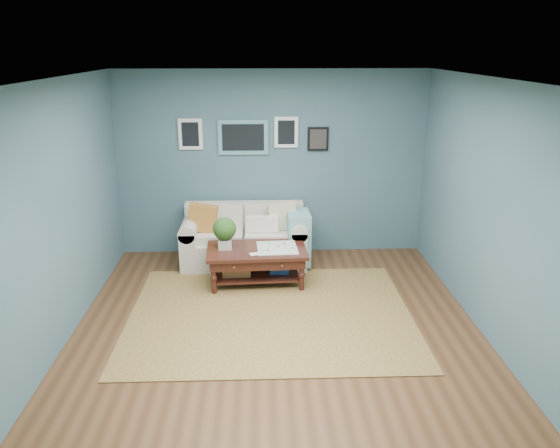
{
  "coord_description": "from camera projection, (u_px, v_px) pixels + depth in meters",
  "views": [
    {
      "loc": [
        -0.16,
        -5.35,
        3.02
      ],
      "look_at": [
        0.07,
        1.0,
        0.92
      ],
      "focal_mm": 35.0,
      "sensor_mm": 36.0,
      "label": 1
    }
  ],
  "objects": [
    {
      "name": "loveseat",
      "position": [
        250.0,
        238.0,
        7.82
      ],
      "size": [
        1.81,
        0.82,
        0.93
      ],
      "color": "beige",
      "rests_on": "ground"
    },
    {
      "name": "coffee_table",
      "position": [
        251.0,
        255.0,
        7.13
      ],
      "size": [
        1.33,
        0.82,
        0.9
      ],
      "rotation": [
        0.0,
        0.0,
        0.05
      ],
      "color": "#33150C",
      "rests_on": "ground"
    },
    {
      "name": "room_shell",
      "position": [
        276.0,
        212.0,
        5.66
      ],
      "size": [
        5.0,
        5.02,
        2.7
      ],
      "color": "brown",
      "rests_on": "ground"
    },
    {
      "name": "area_rug",
      "position": [
        270.0,
        314.0,
        6.4
      ],
      "size": [
        3.28,
        2.62,
        0.01
      ],
      "primitive_type": "cube",
      "color": "brown",
      "rests_on": "ground"
    }
  ]
}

